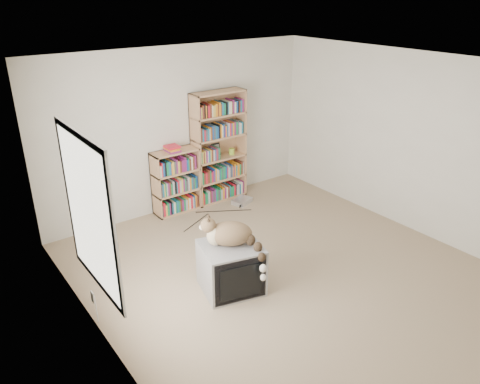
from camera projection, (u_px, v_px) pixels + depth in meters
floor at (286, 273)px, 5.80m from camera, size 4.50×5.00×0.01m
wall_back at (181, 130)px, 7.13m from camera, size 4.50×0.02×2.50m
wall_left at (98, 238)px, 4.07m from camera, size 0.02×5.00×2.50m
wall_right at (411, 143)px, 6.51m from camera, size 0.02×5.00×2.50m
ceiling at (296, 67)px, 4.79m from camera, size 4.50×5.00×0.02m
window at (89, 214)px, 4.16m from camera, size 0.02×1.22×1.52m
crt_tv at (231, 267)px, 5.39m from camera, size 0.79×0.74×0.58m
cat at (235, 238)px, 5.22m from camera, size 0.63×0.80×0.60m
bookcase_tall at (218, 150)px, 7.51m from camera, size 0.90×0.30×1.79m
bookcase_short at (176, 183)px, 7.23m from camera, size 0.73×0.30×1.00m
book_stack at (172, 148)px, 6.97m from camera, size 0.20×0.26×0.09m
green_mug at (231, 151)px, 7.66m from camera, size 0.09×0.09×0.10m
framed_print at (216, 149)px, 7.58m from camera, size 0.15×0.05×0.20m
dvd_player at (242, 201)px, 7.65m from camera, size 0.37×0.32×0.07m
wall_outlet at (93, 297)px, 4.81m from camera, size 0.01×0.08×0.13m
floor_cables at (203, 225)px, 6.94m from camera, size 1.20×0.70×0.01m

